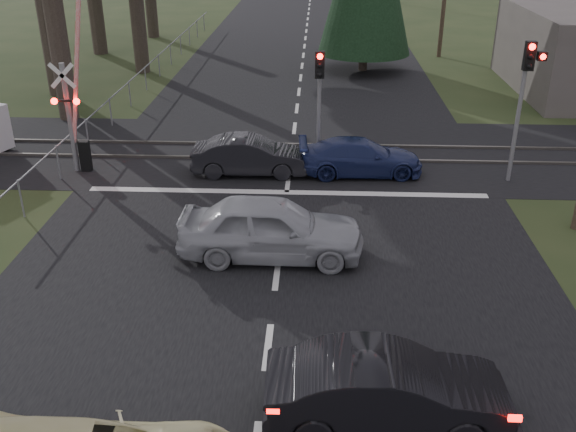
# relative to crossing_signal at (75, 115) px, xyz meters

# --- Properties ---
(ground) EXTENTS (120.00, 120.00, 0.00)m
(ground) POSITION_rel_crossing_signal_xyz_m (7.27, -9.79, -2.06)
(ground) COLOR #243317
(ground) RESTS_ON ground
(road) EXTENTS (14.00, 100.00, 0.01)m
(road) POSITION_rel_crossing_signal_xyz_m (7.27, 0.21, -2.05)
(road) COLOR black
(road) RESTS_ON ground
(rail_corridor) EXTENTS (120.00, 8.00, 0.01)m
(rail_corridor) POSITION_rel_crossing_signal_xyz_m (7.27, 2.21, -2.05)
(rail_corridor) COLOR black
(rail_corridor) RESTS_ON ground
(stop_line) EXTENTS (13.00, 0.35, 0.00)m
(stop_line) POSITION_rel_crossing_signal_xyz_m (7.27, -1.59, -2.05)
(stop_line) COLOR silver
(stop_line) RESTS_ON ground
(rail_near) EXTENTS (120.00, 0.12, 0.10)m
(rail_near) POSITION_rel_crossing_signal_xyz_m (7.27, 1.41, -2.01)
(rail_near) COLOR #59544C
(rail_near) RESTS_ON ground
(rail_far) EXTENTS (120.00, 0.12, 0.10)m
(rail_far) POSITION_rel_crossing_signal_xyz_m (7.27, 3.01, -2.01)
(rail_far) COLOR #59544C
(rail_far) RESTS_ON ground
(crossing_signal) EXTENTS (1.62, 0.38, 6.96)m
(crossing_signal) POSITION_rel_crossing_signal_xyz_m (0.00, 0.00, 0.00)
(crossing_signal) COLOR slate
(crossing_signal) RESTS_ON ground
(traffic_signal_right) EXTENTS (0.68, 0.48, 4.70)m
(traffic_signal_right) POSITION_rel_crossing_signal_xyz_m (14.82, -0.31, 1.26)
(traffic_signal_right) COLOR slate
(traffic_signal_right) RESTS_ON ground
(traffic_signal_center) EXTENTS (0.32, 0.48, 4.10)m
(traffic_signal_center) POSITION_rel_crossing_signal_xyz_m (8.27, 0.89, 0.75)
(traffic_signal_center) COLOR slate
(traffic_signal_center) RESTS_ON ground
(fence_left) EXTENTS (0.10, 36.00, 1.20)m
(fence_left) POSITION_rel_crossing_signal_xyz_m (-0.53, 12.71, -2.06)
(fence_left) COLOR slate
(fence_left) RESTS_ON ground
(dark_hatchback) EXTENTS (4.39, 1.63, 1.43)m
(dark_hatchback) POSITION_rel_crossing_signal_xyz_m (9.56, -11.89, -1.34)
(dark_hatchback) COLOR black
(dark_hatchback) RESTS_ON ground
(silver_car) EXTENTS (4.87, 2.02, 1.65)m
(silver_car) POSITION_rel_crossing_signal_xyz_m (7.07, -5.83, -1.23)
(silver_car) COLOR #979A9F
(silver_car) RESTS_ON ground
(blue_sedan) EXTENTS (4.37, 1.98, 1.24)m
(blue_sedan) POSITION_rel_crossing_signal_xyz_m (9.74, 0.19, -1.44)
(blue_sedan) COLOR #1A234F
(blue_sedan) RESTS_ON ground
(dark_car_far) EXTENTS (4.01, 1.47, 1.31)m
(dark_car_far) POSITION_rel_crossing_signal_xyz_m (5.93, 0.01, -1.40)
(dark_car_far) COLOR black
(dark_car_far) RESTS_ON ground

